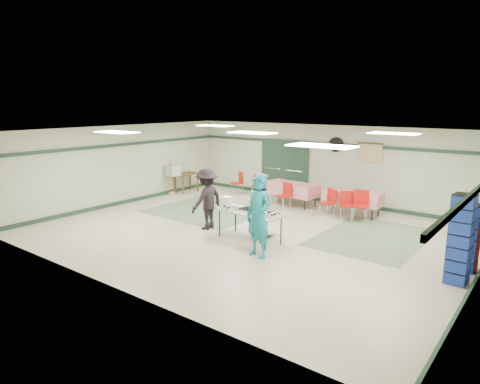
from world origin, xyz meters
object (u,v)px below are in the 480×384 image
Objects in this scene: volunteer_dark at (207,199)px; chair_d at (285,193)px; chair_a at (347,202)px; broom at (172,177)px; serving_table at (249,213)px; chair_b at (329,200)px; chair_loose_a at (258,183)px; dining_table_b at (291,189)px; volunteer_teal at (258,217)px; dining_table_a at (353,197)px; volunteer_grey at (260,204)px; chair_c at (361,202)px; office_printer at (173,171)px; printer_table at (186,176)px; chair_loose_b at (239,181)px; crate_stack_blue_b at (460,240)px; crate_stack_red at (468,239)px.

volunteer_dark reaches higher than chair_d.
broom is (-6.73, -0.72, 0.17)m from chair_a.
chair_d reaches higher than serving_table.
chair_b is 1.04× the size of chair_loose_a.
chair_b is 1.59m from chair_d.
serving_table is 4.16m from dining_table_b.
dining_table_a is (0.21, 4.81, -0.37)m from volunteer_teal.
chair_loose_a is (-2.83, 3.95, -0.34)m from volunteer_grey.
chair_c is (0.43, 0.01, 0.06)m from chair_a.
chair_d is (-2.10, -0.57, -0.04)m from dining_table_a.
dining_table_a reaches higher than serving_table.
serving_table is 2.26× the size of chair_b.
office_printer is (-3.99, 2.54, 0.09)m from volunteer_dark.
volunteer_dark is at bearing -26.37° from office_printer.
printer_table is at bearing 156.42° from chair_a.
chair_c is 0.98× the size of printer_table.
volunteer_grey is at bearing -17.31° from chair_loose_b.
dining_table_a is 0.93× the size of dining_table_b.
chair_d is at bearing 166.63° from chair_c.
volunteer_teal is at bearing -19.71° from chair_loose_b.
volunteer_grey is 5.90m from office_printer.
chair_loose_a is 0.46× the size of crate_stack_blue_b.
printer_table is at bearing 163.48° from crate_stack_blue_b.
dining_table_a is 5.23m from crate_stack_blue_b.
serving_table is 2.34× the size of chair_loose_a.
dining_table_a is 3.95m from chair_loose_a.
chair_b is 0.88× the size of printer_table.
crate_stack_red is at bearing 20.99° from serving_table.
volunteer_teal is at bearing -37.25° from serving_table.
volunteer_dark reaches higher than volunteer_grey.
chair_c reaches higher than chair_loose_a.
volunteer_dark is at bearing -125.91° from dining_table_a.
volunteer_grey is 0.95× the size of crate_stack_blue_b.
chair_a is 4.80m from crate_stack_blue_b.
volunteer_teal is at bearing -50.49° from chair_d.
serving_table is 2.21× the size of chair_loose_b.
chair_loose_b is at bearing 174.67° from dining_table_a.
chair_loose_b is at bearing 154.83° from crate_stack_blue_b.
crate_stack_blue_b is 10.56m from office_printer.
printer_table is (-4.49, -0.05, 0.12)m from chair_d.
dining_table_a is at bearing 11.74° from printer_table.
printer_table is at bearing 155.28° from serving_table.
crate_stack_blue_b is at bearing -11.92° from chair_b.
chair_c is at bearing 12.34° from office_printer.
chair_loose_b reaches higher than chair_a.
printer_table is (-2.67, -1.09, 0.15)m from chair_loose_a.
crate_stack_blue_b reaches higher than volunteer_grey.
office_printer is at bearing 162.56° from chair_a.
office_printer is (-5.54, 2.66, 0.22)m from serving_table.
chair_b is at bearing 6.78° from printer_table.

